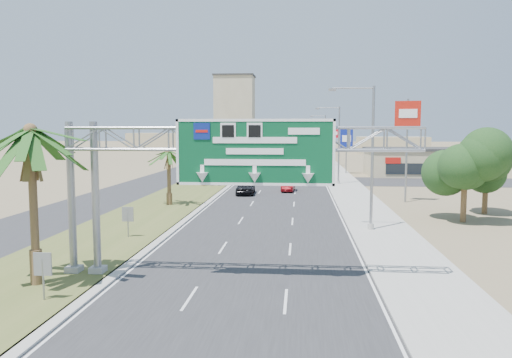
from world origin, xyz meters
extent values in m
cube|color=#28282B|center=(0.00, 110.00, 0.01)|extent=(12.00, 300.00, 0.02)
cube|color=#9E9B93|center=(8.50, 110.00, 0.05)|extent=(4.00, 300.00, 0.10)
cube|color=#4D5726|center=(-10.00, 110.00, 0.06)|extent=(7.00, 300.00, 0.12)
cube|color=#28282B|center=(-17.00, 110.00, 0.01)|extent=(8.00, 300.00, 0.02)
cylinder|color=gray|center=(-7.20, 10.00, 3.70)|extent=(0.36, 0.36, 7.40)
cylinder|color=gray|center=(-8.40, 10.00, 3.70)|extent=(0.36, 0.36, 7.40)
cube|color=#9E9B93|center=(-7.20, 10.00, 0.20)|extent=(0.70, 0.70, 0.40)
cube|color=#9E9B93|center=(-8.40, 10.00, 0.20)|extent=(0.70, 0.70, 0.40)
cube|color=#074A27|center=(0.50, 9.52, 6.00)|extent=(7.20, 0.12, 3.00)
cube|color=navy|center=(-1.90, 9.44, 6.95)|extent=(0.75, 0.03, 0.75)
cone|color=white|center=(0.50, 9.44, 4.85)|extent=(0.56, 0.56, 0.45)
cylinder|color=brown|center=(-9.20, 8.00, 3.50)|extent=(0.36, 0.36, 7.00)
cylinder|color=brown|center=(-9.20, 8.00, 0.84)|extent=(0.54, 0.54, 1.68)
cylinder|color=brown|center=(-9.50, 32.00, 2.50)|extent=(0.36, 0.36, 5.00)
cylinder|color=brown|center=(-9.50, 32.00, 0.60)|extent=(0.54, 0.54, 1.20)
cylinder|color=brown|center=(-9.50, 48.00, 2.90)|extent=(0.36, 0.36, 5.80)
cylinder|color=brown|center=(-9.50, 48.00, 0.70)|extent=(0.54, 0.54, 1.39)
cylinder|color=brown|center=(-9.50, 66.00, 2.25)|extent=(0.36, 0.36, 4.50)
cylinder|color=brown|center=(-9.50, 66.00, 0.54)|extent=(0.54, 0.54, 1.08)
cylinder|color=brown|center=(-9.50, 85.00, 2.60)|extent=(0.36, 0.36, 5.20)
cylinder|color=brown|center=(-9.50, 85.00, 0.62)|extent=(0.54, 0.54, 1.25)
cylinder|color=brown|center=(-9.50, 110.00, 2.40)|extent=(0.36, 0.36, 4.80)
cylinder|color=brown|center=(-9.50, 110.00, 0.58)|extent=(0.54, 0.54, 1.15)
cylinder|color=gray|center=(7.50, 22.00, 5.00)|extent=(0.20, 0.20, 10.00)
cylinder|color=gray|center=(6.10, 22.00, 9.85)|extent=(2.80, 0.12, 0.12)
cube|color=slate|center=(4.70, 22.00, 9.75)|extent=(0.50, 0.22, 0.18)
cylinder|color=#9E9B93|center=(7.50, 22.00, 0.25)|extent=(0.44, 0.44, 0.50)
cylinder|color=gray|center=(7.50, 52.00, 5.00)|extent=(0.20, 0.20, 10.00)
cylinder|color=gray|center=(6.10, 52.00, 9.85)|extent=(2.80, 0.12, 0.12)
cube|color=slate|center=(4.70, 52.00, 9.75)|extent=(0.50, 0.22, 0.18)
cylinder|color=#9E9B93|center=(7.50, 52.00, 0.25)|extent=(0.44, 0.44, 0.50)
cylinder|color=gray|center=(7.50, 88.00, 5.00)|extent=(0.20, 0.20, 10.00)
cylinder|color=gray|center=(6.10, 88.00, 9.85)|extent=(2.80, 0.12, 0.12)
cube|color=slate|center=(4.70, 88.00, 9.75)|extent=(0.50, 0.22, 0.18)
cylinder|color=#9E9B93|center=(7.50, 88.00, 0.25)|extent=(0.44, 0.44, 0.50)
cylinder|color=gray|center=(7.20, 72.00, 4.00)|extent=(0.28, 0.28, 8.00)
cylinder|color=gray|center=(2.20, 72.00, 7.70)|extent=(10.00, 0.18, 0.18)
cube|color=black|center=(3.70, 71.80, 7.30)|extent=(0.32, 0.18, 0.95)
cube|color=black|center=(0.70, 71.80, 7.30)|extent=(0.32, 0.18, 0.95)
cube|color=black|center=(-1.80, 71.80, 7.30)|extent=(0.32, 0.18, 0.95)
sphere|color=red|center=(3.70, 71.68, 7.60)|extent=(0.22, 0.22, 0.22)
imported|color=black|center=(7.20, 72.00, 7.00)|extent=(0.16, 0.16, 0.60)
cylinder|color=#9E9B93|center=(7.20, 72.00, 0.30)|extent=(0.56, 0.56, 0.60)
cube|color=tan|center=(22.00, 66.00, 2.00)|extent=(18.00, 10.00, 4.00)
cylinder|color=brown|center=(15.00, 26.00, 1.95)|extent=(0.44, 0.44, 3.90)
sphere|color=#133716|center=(15.00, 26.00, 4.55)|extent=(4.50, 4.50, 4.50)
cylinder|color=brown|center=(18.00, 30.00, 1.65)|extent=(0.44, 0.44, 3.30)
sphere|color=#133716|center=(18.00, 30.00, 3.85)|extent=(3.50, 3.50, 3.50)
cylinder|color=gray|center=(-7.80, 6.00, 0.90)|extent=(0.08, 0.08, 1.80)
cube|color=slate|center=(-7.80, 6.00, 1.60)|extent=(0.75, 0.06, 0.95)
cylinder|color=gray|center=(-8.50, 18.00, 0.90)|extent=(0.08, 0.08, 1.80)
cube|color=slate|center=(-8.50, 18.00, 1.60)|extent=(0.75, 0.06, 0.95)
cube|color=tan|center=(-32.00, 250.00, 17.50)|extent=(20.00, 16.00, 35.00)
cube|color=tan|center=(-45.00, 160.00, 3.00)|extent=(24.00, 14.00, 6.00)
cube|color=tan|center=(30.00, 140.00, 2.50)|extent=(20.00, 12.00, 5.00)
imported|color=black|center=(-3.38, 40.99, 0.83)|extent=(2.15, 4.94, 1.66)
imported|color=maroon|center=(1.21, 43.93, 0.64)|extent=(1.60, 3.94, 1.27)
imported|color=gray|center=(3.84, 58.84, 0.67)|extent=(2.49, 4.95, 1.34)
imported|color=black|center=(-1.49, 92.22, 0.63)|extent=(1.89, 4.42, 1.27)
cylinder|color=gray|center=(12.79, 36.34, 4.99)|extent=(0.20, 0.20, 9.98)
cube|color=red|center=(12.79, 36.34, 8.58)|extent=(2.42, 0.72, 2.40)
cube|color=white|center=(12.79, 36.16, 8.58)|extent=(1.66, 0.34, 0.84)
cylinder|color=gray|center=(9.92, 68.02, 3.68)|extent=(0.20, 0.20, 7.36)
cube|color=navy|center=(9.92, 68.02, 5.66)|extent=(2.02, 0.75, 3.00)
cube|color=white|center=(9.92, 67.84, 5.66)|extent=(1.37, 0.36, 1.05)
cylinder|color=gray|center=(9.03, 85.98, 3.75)|extent=(0.20, 0.20, 7.50)
cube|color=#B00E19|center=(9.03, 85.98, 6.40)|extent=(2.16, 1.09, 1.80)
cube|color=white|center=(9.03, 85.80, 6.40)|extent=(1.45, 0.60, 0.63)
camera|label=1|loc=(2.54, -12.87, 7.00)|focal=35.00mm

